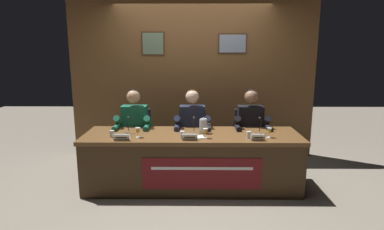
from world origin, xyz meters
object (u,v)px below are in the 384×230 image
object	(u,v)px
nameplate_center	(190,137)
juice_glass_center	(206,131)
nameplate_left	(122,137)
panelist_right	(251,126)
conference_table	(192,153)
water_cup_left	(112,134)
juice_glass_left	(138,131)
nameplate_right	(258,137)
panelist_left	(134,126)
microphone_right	(261,129)
chair_right	(248,141)
water_cup_right	(249,135)
juice_glass_right	(269,131)
microphone_center	(194,129)
microphone_left	(127,129)
panelist_center	(192,126)
water_pitcher_central	(203,126)
chair_center	(192,141)
water_cup_center	(182,135)
document_stack_center	(195,137)
chair_left	(137,141)

from	to	relation	value
nameplate_center	juice_glass_center	world-z (taller)	juice_glass_center
nameplate_left	panelist_right	size ratio (longest dim) A/B	0.16
conference_table	water_cup_left	world-z (taller)	water_cup_left
juice_glass_left	nameplate_right	xyz separation A→B (m)	(1.47, -0.13, -0.05)
panelist_left	juice_glass_left	world-z (taller)	panelist_left
water_cup_left	microphone_right	bearing A→B (deg)	4.09
chair_right	water_cup_right	size ratio (longest dim) A/B	10.80
panelist_right	juice_glass_right	size ratio (longest dim) A/B	10.04
nameplate_center	nameplate_left	bearing A→B (deg)	-178.40
conference_table	panelist_left	distance (m)	1.00
microphone_center	microphone_left	bearing A→B (deg)	-179.87
juice_glass_left	panelist_center	bearing A→B (deg)	40.34
chair_right	panelist_right	bearing A→B (deg)	-90.00
juice_glass_right	nameplate_right	bearing A→B (deg)	-141.55
panelist_center	water_pitcher_central	xyz separation A→B (m)	(0.15, -0.36, 0.09)
nameplate_left	microphone_left	size ratio (longest dim) A/B	0.91
conference_table	juice_glass_left	world-z (taller)	juice_glass_left
juice_glass_left	water_cup_left	size ratio (longest dim) A/B	1.46
chair_center	water_cup_right	distance (m)	1.11
conference_table	water_cup_center	xyz separation A→B (m)	(-0.12, -0.09, 0.27)
juice_glass_left	water_pitcher_central	bearing A→B (deg)	14.69
microphone_left	microphone_right	world-z (taller)	same
conference_table	water_pitcher_central	size ratio (longest dim) A/B	13.35
water_pitcher_central	conference_table	bearing A→B (deg)	-135.36
conference_table	microphone_left	distance (m)	0.89
panelist_right	water_cup_right	world-z (taller)	panelist_right
microphone_center	water_cup_right	distance (m)	0.70
water_cup_right	water_cup_center	bearing A→B (deg)	179.69
microphone_center	document_stack_center	world-z (taller)	microphone_center
juice_glass_left	microphone_center	xyz separation A→B (m)	(0.70, 0.16, -0.01)
chair_left	water_cup_center	world-z (taller)	chair_left
microphone_center	panelist_right	xyz separation A→B (m)	(0.81, 0.42, -0.07)
panelist_left	nameplate_right	size ratio (longest dim) A/B	7.38
microphone_right	document_stack_center	bearing A→B (deg)	-169.61
chair_center	microphone_center	distance (m)	0.71
water_cup_right	nameplate_center	bearing A→B (deg)	-172.70
microphone_left	water_cup_center	distance (m)	0.74
juice_glass_center	nameplate_right	world-z (taller)	juice_glass_center
chair_center	nameplate_right	size ratio (longest dim) A/B	5.44
panelist_left	nameplate_right	bearing A→B (deg)	-23.16
microphone_center	water_cup_right	world-z (taller)	microphone_center
nameplate_right	conference_table	bearing A→B (deg)	166.10
water_cup_left	chair_left	bearing A→B (deg)	77.68
panelist_center	microphone_right	world-z (taller)	panelist_center
panelist_left	panelist_center	xyz separation A→B (m)	(0.83, 0.00, 0.00)
juice_glass_center	panelist_center	bearing A→B (deg)	105.64
panelist_left	water_cup_right	distance (m)	1.65
juice_glass_center	juice_glass_right	bearing A→B (deg)	2.73
nameplate_left	document_stack_center	distance (m)	0.90
panelist_right	microphone_right	size ratio (longest dim) A/B	5.76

